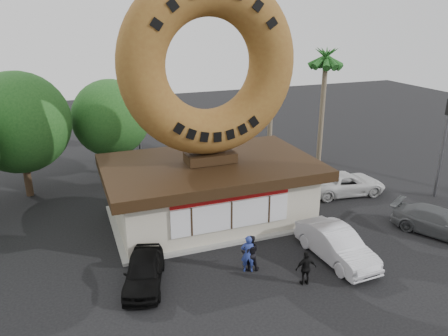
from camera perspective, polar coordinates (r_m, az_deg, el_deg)
ground at (r=19.53m, az=4.20°, el=-13.82°), size 90.00×90.00×0.00m
donut_shop at (r=23.63m, az=-1.76°, el=-2.71°), size 11.20×7.20×3.80m
giant_donut at (r=22.00m, az=-1.95°, el=13.35°), size 9.08×2.31×9.08m
tree_west at (r=28.48m, az=-25.24°, el=5.38°), size 6.00×6.00×7.65m
tree_mid at (r=30.61m, az=-14.56°, el=6.32°), size 5.20×5.20×6.63m
palm_near at (r=32.26m, az=6.39°, el=15.39°), size 2.60×2.60×9.75m
palm_far at (r=32.80m, az=13.17°, el=13.45°), size 2.60×2.60×8.75m
street_lamp at (r=31.76m, az=-10.99°, el=7.92°), size 2.11×0.20×8.00m
traffic_signal at (r=28.97m, az=26.90°, el=3.76°), size 0.30×0.38×6.07m
person_left at (r=19.34m, az=3.15°, el=-11.13°), size 0.74×0.62×1.73m
person_center at (r=19.49m, az=3.44°, el=-10.99°), size 0.96×0.85×1.66m
person_right at (r=18.85m, az=10.66°, el=-12.74°), size 0.93×0.48×1.53m
car_black at (r=18.86m, az=-10.42°, el=-13.11°), size 2.56×4.06×1.29m
car_silver at (r=20.87m, az=14.43°, el=-9.65°), size 1.86×4.66×1.51m
car_grey at (r=24.95m, az=26.31°, el=-6.36°), size 3.90×4.94×1.34m
car_white at (r=28.32m, az=15.62°, el=-1.94°), size 5.14×2.87×1.36m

